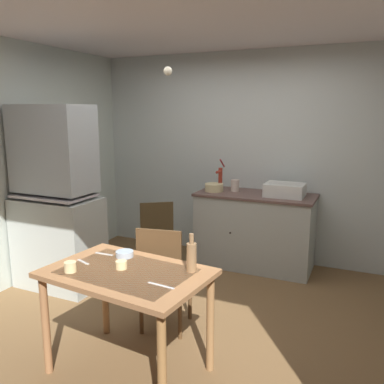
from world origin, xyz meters
name	(u,v)px	position (x,y,z in m)	size (l,w,h in m)	color
ground_plane	(188,314)	(0.00, 0.00, 0.00)	(5.00, 5.00, 0.00)	brown
wall_back	(247,157)	(0.00, 1.80, 1.30)	(4.10, 0.10, 2.60)	silver
wall_left	(16,165)	(-2.05, 0.00, 1.30)	(0.10, 3.59, 2.60)	silver
ceiling_slab	(188,12)	(0.00, 0.00, 2.65)	(4.10, 3.59, 0.10)	white
hutch_cabinet	(57,204)	(-1.54, 0.02, 0.90)	(0.89, 0.54, 1.93)	#ABB2AB
counter_cabinet	(255,230)	(0.23, 1.43, 0.45)	(1.40, 0.64, 0.90)	#ABB2AB
sink_basin	(285,190)	(0.57, 1.43, 0.98)	(0.44, 0.34, 0.15)	silver
hand_pump	(220,177)	(-0.24, 1.47, 1.07)	(0.05, 0.27, 0.39)	maroon
mixing_bowl_counter	(214,187)	(-0.28, 1.38, 0.95)	(0.22, 0.22, 0.09)	beige
stoneware_crock	(235,186)	(-0.05, 1.48, 0.97)	(0.10, 0.10, 0.14)	beige
dining_table	(127,285)	(-0.04, -0.94, 0.67)	(1.19, 0.85, 0.77)	#9D6C44
chair_far_side	(163,277)	(-0.07, -0.34, 0.49)	(0.47, 0.47, 0.94)	#50361E
chair_by_counter	(156,232)	(-0.81, 0.84, 0.46)	(0.56, 0.56, 0.85)	#483525
serving_bowl_wide	(125,254)	(-0.21, -0.71, 0.80)	(0.13, 0.13, 0.04)	#9EB2C6
mug_tall	(121,265)	(-0.10, -0.92, 0.80)	(0.08, 0.08, 0.06)	beige
teacup_cream	(70,267)	(-0.38, -1.11, 0.81)	(0.08, 0.08, 0.07)	beige
glass_bottle	(192,256)	(0.37, -0.75, 0.88)	(0.07, 0.07, 0.27)	olive
table_knife	(161,285)	(0.30, -1.05, 0.78)	(0.20, 0.02, 0.01)	silver
teaspoon_near_bowl	(83,262)	(-0.42, -0.93, 0.78)	(0.14, 0.02, 0.01)	beige
teaspoon_by_cup	(104,254)	(-0.38, -0.73, 0.78)	(0.16, 0.02, 0.01)	beige
pendant_bulb	(168,71)	(-0.29, 0.20, 2.22)	(0.08, 0.08, 0.08)	#F9EFCC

